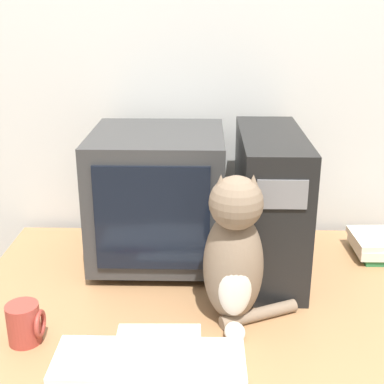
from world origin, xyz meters
name	(u,v)px	position (x,y,z in m)	size (l,w,h in m)	color
wall_back	(214,89)	(0.00, 0.97, 1.25)	(7.00, 0.05, 2.50)	silver
crt_monitor	(158,196)	(-0.18, 0.67, 0.97)	(0.40, 0.40, 0.42)	#333333
computer_tower	(269,203)	(0.16, 0.62, 0.97)	(0.18, 0.48, 0.43)	black
keyboard	(149,360)	(-0.16, 0.14, 0.76)	(0.44, 0.16, 0.02)	silver
cat	(234,256)	(0.04, 0.33, 0.93)	(0.26, 0.22, 0.40)	#7A6651
book_stack	(376,245)	(0.53, 0.71, 0.79)	(0.16, 0.20, 0.07)	#28703D
pen	(114,338)	(-0.25, 0.23, 0.76)	(0.14, 0.01, 0.01)	maroon
paper_sheet	(156,361)	(-0.14, 0.15, 0.75)	(0.22, 0.30, 0.00)	white
mug	(25,323)	(-0.46, 0.22, 0.80)	(0.09, 0.08, 0.10)	#9E382D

